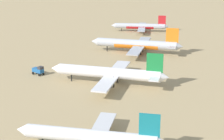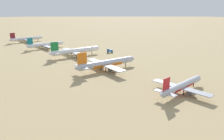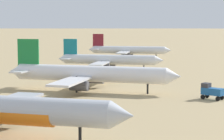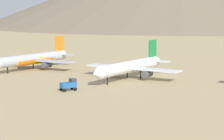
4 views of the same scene
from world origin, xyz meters
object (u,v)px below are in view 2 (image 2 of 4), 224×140
parked_jet_0 (182,86)px  parked_jet_1 (106,63)px  parked_jet_3 (45,45)px  parked_jet_4 (26,39)px  parked_jet_2 (75,51)px  service_truck (110,51)px

parked_jet_0 → parked_jet_1: 54.70m
parked_jet_3 → parked_jet_4: 55.55m
parked_jet_2 → service_truck: bearing=-9.8°
parked_jet_1 → parked_jet_3: parked_jet_1 is taller
parked_jet_4 → service_truck: (41.72, -112.69, -1.99)m
parked_jet_3 → parked_jet_4: size_ratio=0.98×
parked_jet_3 → parked_jet_4: (-2.63, 55.49, 0.07)m
parked_jet_1 → parked_jet_4: bearing=92.1°
parked_jet_2 → parked_jet_3: size_ratio=1.18×
parked_jet_2 → parked_jet_4: 107.49m
parked_jet_0 → parked_jet_1: parked_jet_1 is taller
parked_jet_2 → service_truck: size_ratio=8.49×
parked_jet_1 → parked_jet_4: (-5.81, 157.23, -0.58)m
parked_jet_4 → service_truck: size_ratio=7.35×
parked_jet_1 → parked_jet_2: size_ratio=1.00×
parked_jet_2 → parked_jet_4: bearing=94.9°
parked_jet_0 → parked_jet_3: (-9.05, 156.12, 0.38)m
parked_jet_0 → parked_jet_1: bearing=96.2°
parked_jet_2 → parked_jet_3: bearing=97.2°
parked_jet_1 → parked_jet_4: size_ratio=1.16×
parked_jet_1 → service_truck: size_ratio=8.50×
parked_jet_1 → parked_jet_3: bearing=91.8°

